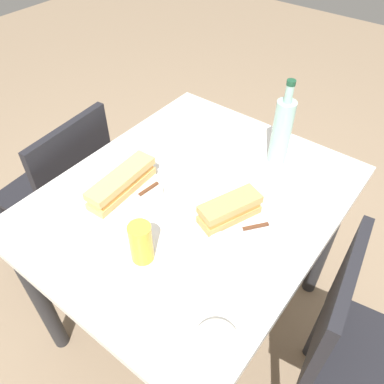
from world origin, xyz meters
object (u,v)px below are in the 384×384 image
object	(u,v)px
plate_near	(229,219)
water_bottle	(282,131)
baguette_sandwich_far	(122,183)
beer_glass	(141,243)
chair_near	(67,190)
baguette_sandwich_near	(230,209)
knife_far	(140,195)
olive_bowl	(216,343)
knife_near	(244,228)
plate_far	(123,192)
chair_far	(353,351)
dining_table	(192,221)

from	to	relation	value
plate_near	water_bottle	distance (m)	0.37
baguette_sandwich_far	beer_glass	size ratio (longest dim) A/B	2.07
chair_near	baguette_sandwich_far	world-z (taller)	chair_near
baguette_sandwich_near	water_bottle	size ratio (longest dim) A/B	0.65
knife_far	water_bottle	size ratio (longest dim) A/B	0.58
beer_glass	olive_bowl	size ratio (longest dim) A/B	1.22
knife_near	baguette_sandwich_far	world-z (taller)	baguette_sandwich_far
baguette_sandwich_near	plate_far	size ratio (longest dim) A/B	0.79
water_bottle	olive_bowl	xyz separation A→B (m)	(0.69, 0.22, -0.11)
chair_far	baguette_sandwich_near	distance (m)	0.57
baguette_sandwich_far	olive_bowl	distance (m)	0.58
dining_table	plate_far	world-z (taller)	plate_far
knife_near	knife_far	bearing A→B (deg)	-75.68
knife_near	baguette_sandwich_far	xyz separation A→B (m)	(0.10, -0.40, 0.03)
knife_near	water_bottle	bearing A→B (deg)	-166.21
knife_far	olive_bowl	xyz separation A→B (m)	(0.24, 0.47, -0.00)
dining_table	olive_bowl	size ratio (longest dim) A/B	9.94
chair_far	baguette_sandwich_far	world-z (taller)	chair_far
olive_bowl	chair_near	bearing A→B (deg)	-105.88
dining_table	water_bottle	bearing A→B (deg)	159.41
dining_table	chair_far	size ratio (longest dim) A/B	1.21
baguette_sandwich_far	olive_bowl	size ratio (longest dim) A/B	2.53
dining_table	beer_glass	size ratio (longest dim) A/B	8.12
plate_near	knife_near	xyz separation A→B (m)	(0.01, 0.06, 0.01)
chair_far	baguette_sandwich_near	world-z (taller)	chair_far
baguette_sandwich_near	olive_bowl	distance (m)	0.39
chair_near	beer_glass	world-z (taller)	beer_glass
knife_near	baguette_sandwich_far	bearing A→B (deg)	-75.76
dining_table	beer_glass	world-z (taller)	beer_glass
knife_far	beer_glass	bearing A→B (deg)	45.39
chair_far	knife_far	bearing A→B (deg)	-82.37
chair_near	baguette_sandwich_far	distance (m)	0.54
chair_far	beer_glass	bearing A→B (deg)	-65.86
dining_table	baguette_sandwich_far	size ratio (longest dim) A/B	3.93
chair_near	dining_table	bearing A→B (deg)	97.47
water_bottle	dining_table	bearing A→B (deg)	-20.59
dining_table	baguette_sandwich_near	world-z (taller)	baguette_sandwich_near
plate_far	dining_table	bearing A→B (deg)	124.54
plate_near	knife_far	size ratio (longest dim) A/B	1.43
knife_near	dining_table	bearing A→B (deg)	-96.96
baguette_sandwich_near	knife_near	world-z (taller)	baguette_sandwich_near
chair_near	water_bottle	bearing A→B (deg)	119.06
chair_far	baguette_sandwich_near	bearing A→B (deg)	-89.83
dining_table	baguette_sandwich_far	distance (m)	0.28
plate_near	water_bottle	world-z (taller)	water_bottle
dining_table	baguette_sandwich_near	distance (m)	0.23
plate_near	dining_table	bearing A→B (deg)	-95.21
dining_table	baguette_sandwich_far	xyz separation A→B (m)	(0.13, -0.18, 0.17)
chair_far	plate_near	distance (m)	0.54
plate_far	beer_glass	distance (m)	0.27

